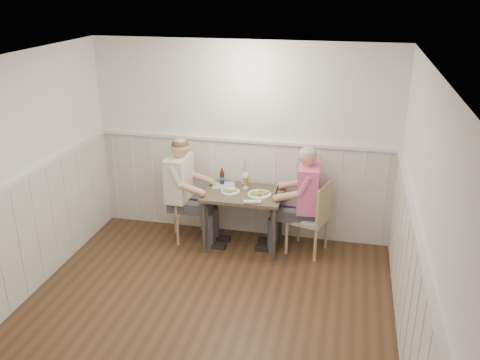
{
  "coord_description": "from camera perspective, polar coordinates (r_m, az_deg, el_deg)",
  "views": [
    {
      "loc": [
        1.35,
        -3.97,
        3.27
      ],
      "look_at": [
        0.1,
        1.64,
        1.0
      ],
      "focal_mm": 38.0,
      "sensor_mm": 36.0,
      "label": 1
    }
  ],
  "objects": [
    {
      "name": "chair_left",
      "position": [
        6.78,
        -6.19,
        -2.72
      ],
      "size": [
        0.57,
        0.57,
        0.92
      ],
      "color": "tan",
      "rests_on": "ground"
    },
    {
      "name": "gingham_mat",
      "position": [
        6.68,
        -1.87,
        -0.59
      ],
      "size": [
        0.35,
        0.3,
        0.01
      ],
      "color": "#6278C2",
      "rests_on": "dining_table"
    },
    {
      "name": "beer_bottle",
      "position": [
        6.69,
        -2.03,
        0.32
      ],
      "size": [
        0.06,
        0.06,
        0.22
      ],
      "color": "black",
      "rests_on": "dining_table"
    },
    {
      "name": "plate_diner",
      "position": [
        6.46,
        -1.2,
        -1.22
      ],
      "size": [
        0.24,
        0.24,
        0.06
      ],
      "color": "white",
      "rests_on": "dining_table"
    },
    {
      "name": "wainscot",
      "position": [
        5.49,
        -3.17,
        -6.52
      ],
      "size": [
        4.0,
        4.49,
        1.34
      ],
      "color": "silver",
      "rests_on": "ground"
    },
    {
      "name": "man_in_pink",
      "position": [
        6.43,
        7.22,
        -3.15
      ],
      "size": [
        0.67,
        0.47,
        1.44
      ],
      "color": "#3F3F47",
      "rests_on": "ground"
    },
    {
      "name": "grass_vase",
      "position": [
        6.68,
        0.36,
        0.9
      ],
      "size": [
        0.04,
        0.04,
        0.37
      ],
      "color": "silver",
      "rests_on": "dining_table"
    },
    {
      "name": "ground_plane",
      "position": [
        5.32,
        -5.08,
        -16.51
      ],
      "size": [
        4.5,
        4.5,
        0.0
      ],
      "primitive_type": "plane",
      "color": "#422A1D"
    },
    {
      "name": "rolled_napkin",
      "position": [
        6.13,
        1.39,
        -2.47
      ],
      "size": [
        0.22,
        0.09,
        0.05
      ],
      "color": "white",
      "rests_on": "dining_table"
    },
    {
      "name": "beer_glass_a",
      "position": [
        6.57,
        0.67,
        0.23
      ],
      "size": [
        0.08,
        0.08,
        0.2
      ],
      "color": "silver",
      "rests_on": "dining_table"
    },
    {
      "name": "diner_cream",
      "position": [
        6.68,
        -6.39,
        -2.08
      ],
      "size": [
        0.68,
        0.47,
        1.45
      ],
      "color": "#3F3F47",
      "rests_on": "ground"
    },
    {
      "name": "dining_table",
      "position": [
        6.49,
        0.39,
        -2.21
      ],
      "size": [
        0.99,
        0.7,
        0.75
      ],
      "color": "#4A4336",
      "rests_on": "ground"
    },
    {
      "name": "beer_glass_b",
      "position": [
        6.54,
        0.6,
        0.05
      ],
      "size": [
        0.07,
        0.07,
        0.19
      ],
      "color": "silver",
      "rests_on": "dining_table"
    },
    {
      "name": "room_shell",
      "position": [
        4.54,
        -5.71,
        -1.25
      ],
      "size": [
        4.04,
        4.54,
        2.6
      ],
      "color": "white",
      "rests_on": "ground"
    },
    {
      "name": "chair_right",
      "position": [
        6.44,
        8.1,
        -3.96
      ],
      "size": [
        0.56,
        0.56,
        0.95
      ],
      "color": "tan",
      "rests_on": "ground"
    },
    {
      "name": "plate_man",
      "position": [
        6.37,
        2.12,
        -1.53
      ],
      "size": [
        0.3,
        0.3,
        0.08
      ],
      "color": "white",
      "rests_on": "dining_table"
    }
  ]
}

